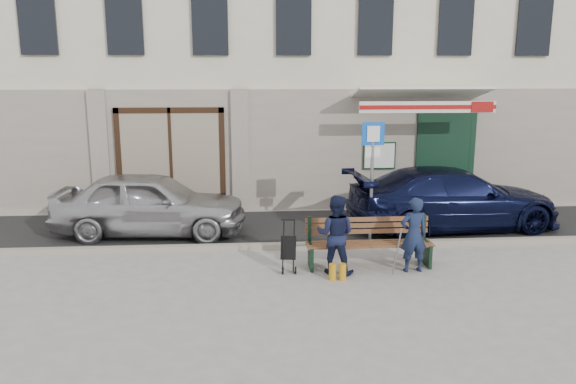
{
  "coord_description": "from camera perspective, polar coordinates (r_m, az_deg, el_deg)",
  "views": [
    {
      "loc": [
        -1.2,
        -9.75,
        3.66
      ],
      "look_at": [
        -0.38,
        1.6,
        1.2
      ],
      "focal_mm": 35.0,
      "sensor_mm": 36.0,
      "label": 1
    }
  ],
  "objects": [
    {
      "name": "car_navy",
      "position": [
        13.75,
        16.39,
        -0.63
      ],
      "size": [
        5.19,
        2.57,
        1.45
      ],
      "primitive_type": "imported",
      "rotation": [
        0.0,
        0.0,
        1.68
      ],
      "color": "black",
      "rests_on": "ground"
    },
    {
      "name": "parking_sign",
      "position": [
        12.07,
        8.55,
        2.92
      ],
      "size": [
        0.48,
        0.08,
        2.61
      ],
      "rotation": [
        0.0,
        0.0,
        0.06
      ],
      "color": "gray",
      "rests_on": "ground"
    },
    {
      "name": "asphalt_lane",
      "position": [
        13.42,
        1.17,
        -3.62
      ],
      "size": [
        60.0,
        3.2,
        0.01
      ],
      "primitive_type": "cube",
      "color": "#282828",
      "rests_on": "ground"
    },
    {
      "name": "stroller",
      "position": [
        10.48,
        0.04,
        -5.79
      ],
      "size": [
        0.31,
        0.42,
        0.96
      ],
      "rotation": [
        0.0,
        0.0,
        -0.16
      ],
      "color": "black",
      "rests_on": "ground"
    },
    {
      "name": "man",
      "position": [
        10.62,
        12.64,
        -4.26
      ],
      "size": [
        0.54,
        0.38,
        1.41
      ],
      "primitive_type": "imported",
      "rotation": [
        0.0,
        0.0,
        3.24
      ],
      "color": "#161F3C",
      "rests_on": "ground"
    },
    {
      "name": "curb",
      "position": [
        11.87,
        1.88,
        -5.46
      ],
      "size": [
        60.0,
        0.18,
        0.12
      ],
      "primitive_type": "cube",
      "color": "#9E9384",
      "rests_on": "ground"
    },
    {
      "name": "building",
      "position": [
        18.3,
        -0.34,
        16.31
      ],
      "size": [
        20.0,
        8.27,
        10.0
      ],
      "color": "beige",
      "rests_on": "ground"
    },
    {
      "name": "woman",
      "position": [
        10.32,
        4.84,
        -4.32
      ],
      "size": [
        0.86,
        0.76,
        1.47
      ],
      "primitive_type": "imported",
      "rotation": [
        0.0,
        0.0,
        2.8
      ],
      "color": "#121733",
      "rests_on": "ground"
    },
    {
      "name": "ground",
      "position": [
        10.49,
        2.74,
        -8.25
      ],
      "size": [
        80.0,
        80.0,
        0.0
      ],
      "primitive_type": "plane",
      "color": "#9E9991",
      "rests_on": "ground"
    },
    {
      "name": "car_silver",
      "position": [
        13.06,
        -13.82,
        -1.13
      ],
      "size": [
        4.4,
        2.05,
        1.46
      ],
      "primitive_type": "imported",
      "rotation": [
        0.0,
        0.0,
        1.49
      ],
      "color": "#B1B1B5",
      "rests_on": "ground"
    },
    {
      "name": "bench",
      "position": [
        10.79,
        8.02,
        -5.19
      ],
      "size": [
        2.4,
        1.17,
        0.98
      ],
      "color": "brown",
      "rests_on": "ground"
    }
  ]
}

